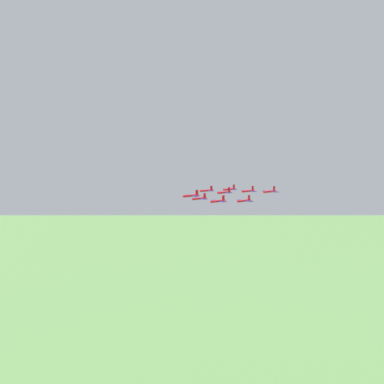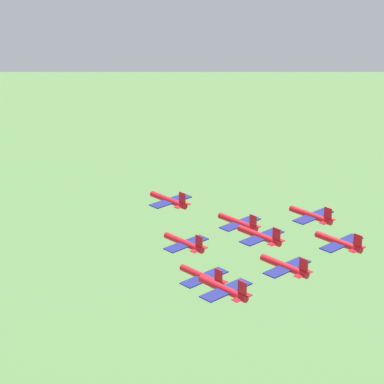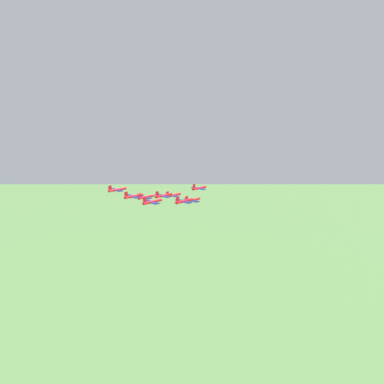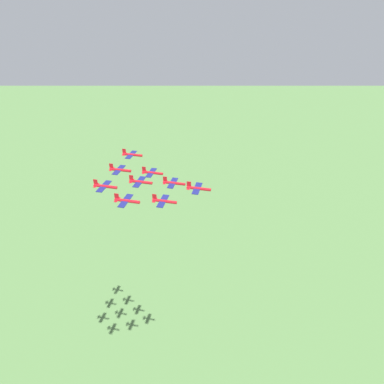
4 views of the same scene
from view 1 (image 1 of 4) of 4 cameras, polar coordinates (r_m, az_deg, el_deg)
jet_0 at (r=158.89m, az=-0.11°, el=-0.68°), size 9.62×9.82×3.46m
jet_1 at (r=162.51m, az=5.05°, el=-1.71°), size 9.62×9.82×3.46m
jet_2 at (r=173.26m, az=1.49°, el=-1.22°), size 9.62×9.82×3.46m
jet_3 at (r=166.99m, az=9.96°, el=-1.62°), size 9.62×9.82×3.46m
jet_4 at (r=176.45m, az=6.22°, el=-0.05°), size 9.62×9.82×3.46m
jet_5 at (r=187.01m, az=2.86°, el=0.29°), size 9.62×9.82×3.46m
jet_6 at (r=172.08m, az=14.63°, el=0.12°), size 9.62×9.82×3.46m
jet_7 at (r=181.11m, az=10.72°, el=0.21°), size 9.62×9.82×3.46m
jet_8 at (r=190.81m, az=7.20°, el=0.54°), size 9.62×9.82×3.46m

